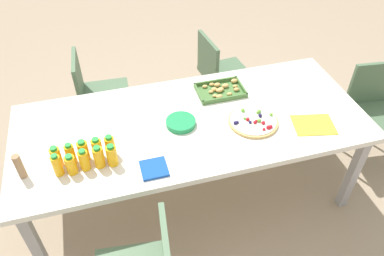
{
  "coord_description": "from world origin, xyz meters",
  "views": [
    {
      "loc": [
        -0.5,
        -1.79,
        2.35
      ],
      "look_at": [
        -0.02,
        -0.09,
        0.77
      ],
      "focal_mm": 35.15,
      "sensor_mm": 36.0,
      "label": 1
    }
  ],
  "objects_px": {
    "paper_folder": "(313,125)",
    "fruit_pizza": "(253,121)",
    "juice_bottle_7": "(83,151)",
    "plate_stack": "(181,123)",
    "juice_bottle_8": "(97,149)",
    "chair_end": "(375,107)",
    "juice_bottle_6": "(70,154)",
    "snack_tray": "(221,90)",
    "juice_bottle_3": "(99,157)",
    "juice_bottle_5": "(56,157)",
    "juice_bottle_1": "(71,165)",
    "juice_bottle_0": "(57,165)",
    "chair_far_left": "(96,91)",
    "napkin_stack": "(154,168)",
    "juice_bottle_4": "(112,155)",
    "party_table": "(192,128)",
    "chair_far_right": "(219,71)",
    "cardboard_tube": "(19,166)",
    "juice_bottle_2": "(84,160)",
    "juice_bottle_9": "(110,146)"
  },
  "relations": [
    {
      "from": "juice_bottle_5",
      "to": "juice_bottle_7",
      "type": "height_order",
      "value": "same"
    },
    {
      "from": "juice_bottle_5",
      "to": "cardboard_tube",
      "type": "bearing_deg",
      "value": -170.77
    },
    {
      "from": "juice_bottle_1",
      "to": "juice_bottle_4",
      "type": "distance_m",
      "value": 0.23
    },
    {
      "from": "napkin_stack",
      "to": "chair_far_right",
      "type": "bearing_deg",
      "value": 55.95
    },
    {
      "from": "juice_bottle_7",
      "to": "paper_folder",
      "type": "distance_m",
      "value": 1.44
    },
    {
      "from": "juice_bottle_0",
      "to": "chair_far_left",
      "type": "bearing_deg",
      "value": 76.84
    },
    {
      "from": "juice_bottle_5",
      "to": "snack_tray",
      "type": "xyz_separation_m",
      "value": [
        1.13,
        0.42,
        -0.05
      ]
    },
    {
      "from": "juice_bottle_8",
      "to": "fruit_pizza",
      "type": "distance_m",
      "value": 1.0
    },
    {
      "from": "juice_bottle_9",
      "to": "juice_bottle_4",
      "type": "bearing_deg",
      "value": -89.5
    },
    {
      "from": "plate_stack",
      "to": "party_table",
      "type": "bearing_deg",
      "value": 10.79
    },
    {
      "from": "juice_bottle_6",
      "to": "cardboard_tube",
      "type": "bearing_deg",
      "value": -172.52
    },
    {
      "from": "juice_bottle_0",
      "to": "cardboard_tube",
      "type": "bearing_deg",
      "value": 169.49
    },
    {
      "from": "juice_bottle_0",
      "to": "fruit_pizza",
      "type": "height_order",
      "value": "juice_bottle_0"
    },
    {
      "from": "juice_bottle_3",
      "to": "snack_tray",
      "type": "distance_m",
      "value": 1.02
    },
    {
      "from": "juice_bottle_5",
      "to": "fruit_pizza",
      "type": "height_order",
      "value": "juice_bottle_5"
    },
    {
      "from": "juice_bottle_7",
      "to": "juice_bottle_0",
      "type": "bearing_deg",
      "value": -152.36
    },
    {
      "from": "juice_bottle_5",
      "to": "paper_folder",
      "type": "xyz_separation_m",
      "value": [
        1.59,
        -0.08,
        -0.06
      ]
    },
    {
      "from": "juice_bottle_2",
      "to": "napkin_stack",
      "type": "relative_size",
      "value": 0.96
    },
    {
      "from": "chair_end",
      "to": "juice_bottle_3",
      "type": "height_order",
      "value": "juice_bottle_3"
    },
    {
      "from": "chair_far_right",
      "to": "napkin_stack",
      "type": "bearing_deg",
      "value": -40.48
    },
    {
      "from": "party_table",
      "to": "chair_far_right",
      "type": "relative_size",
      "value": 2.77
    },
    {
      "from": "chair_end",
      "to": "juice_bottle_4",
      "type": "distance_m",
      "value": 2.09
    },
    {
      "from": "snack_tray",
      "to": "juice_bottle_7",
      "type": "bearing_deg",
      "value": -157.22
    },
    {
      "from": "juice_bottle_5",
      "to": "cardboard_tube",
      "type": "relative_size",
      "value": 0.9
    },
    {
      "from": "chair_far_left",
      "to": "juice_bottle_6",
      "type": "distance_m",
      "value": 1.07
    },
    {
      "from": "party_table",
      "to": "fruit_pizza",
      "type": "xyz_separation_m",
      "value": [
        0.38,
        -0.12,
        0.07
      ]
    },
    {
      "from": "juice_bottle_0",
      "to": "juice_bottle_3",
      "type": "bearing_deg",
      "value": 0.29
    },
    {
      "from": "juice_bottle_0",
      "to": "juice_bottle_4",
      "type": "bearing_deg",
      "value": -1.05
    },
    {
      "from": "chair_end",
      "to": "juice_bottle_8",
      "type": "relative_size",
      "value": 5.57
    },
    {
      "from": "juice_bottle_6",
      "to": "plate_stack",
      "type": "bearing_deg",
      "value": 12.14
    },
    {
      "from": "juice_bottle_8",
      "to": "juice_bottle_5",
      "type": "bearing_deg",
      "value": -179.66
    },
    {
      "from": "fruit_pizza",
      "to": "cardboard_tube",
      "type": "bearing_deg",
      "value": -176.92
    },
    {
      "from": "chair_end",
      "to": "juice_bottle_6",
      "type": "xyz_separation_m",
      "value": [
        -2.28,
        -0.21,
        0.31
      ]
    },
    {
      "from": "paper_folder",
      "to": "fruit_pizza",
      "type": "bearing_deg",
      "value": 160.44
    },
    {
      "from": "juice_bottle_5",
      "to": "snack_tray",
      "type": "relative_size",
      "value": 0.43
    },
    {
      "from": "fruit_pizza",
      "to": "plate_stack",
      "type": "bearing_deg",
      "value": 166.85
    },
    {
      "from": "juice_bottle_3",
      "to": "juice_bottle_6",
      "type": "relative_size",
      "value": 1.04
    },
    {
      "from": "party_table",
      "to": "cardboard_tube",
      "type": "relative_size",
      "value": 14.28
    },
    {
      "from": "juice_bottle_1",
      "to": "juice_bottle_8",
      "type": "relative_size",
      "value": 0.89
    },
    {
      "from": "juice_bottle_4",
      "to": "juice_bottle_8",
      "type": "xyz_separation_m",
      "value": [
        -0.07,
        0.07,
        0.0
      ]
    },
    {
      "from": "juice_bottle_0",
      "to": "napkin_stack",
      "type": "bearing_deg",
      "value": -12.34
    },
    {
      "from": "snack_tray",
      "to": "fruit_pizza",
      "type": "bearing_deg",
      "value": -75.9
    },
    {
      "from": "plate_stack",
      "to": "paper_folder",
      "type": "xyz_separation_m",
      "value": [
        0.82,
        -0.24,
        -0.01
      ]
    },
    {
      "from": "chair_far_right",
      "to": "fruit_pizza",
      "type": "bearing_deg",
      "value": -13.21
    },
    {
      "from": "juice_bottle_1",
      "to": "juice_bottle_7",
      "type": "xyz_separation_m",
      "value": [
        0.07,
        0.08,
        0.01
      ]
    },
    {
      "from": "plate_stack",
      "to": "juice_bottle_8",
      "type": "bearing_deg",
      "value": -164.28
    },
    {
      "from": "juice_bottle_0",
      "to": "fruit_pizza",
      "type": "xyz_separation_m",
      "value": [
        1.22,
        0.11,
        -0.06
      ]
    },
    {
      "from": "juice_bottle_3",
      "to": "plate_stack",
      "type": "xyz_separation_m",
      "value": [
        0.53,
        0.22,
        -0.05
      ]
    },
    {
      "from": "chair_far_left",
      "to": "juice_bottle_8",
      "type": "xyz_separation_m",
      "value": [
        -0.03,
        -1.01,
        0.31
      ]
    },
    {
      "from": "chair_end",
      "to": "juice_bottle_4",
      "type": "height_order",
      "value": "juice_bottle_4"
    }
  ]
}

